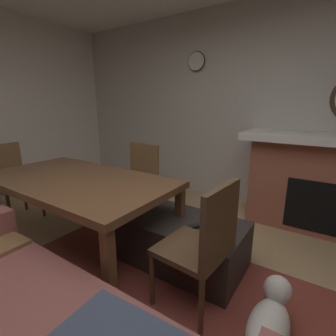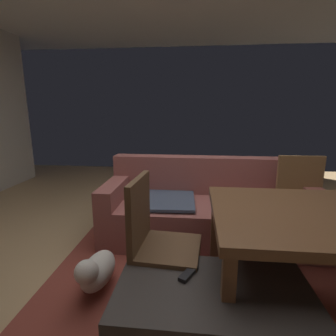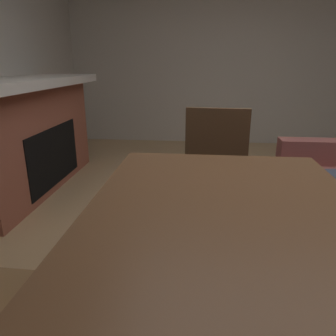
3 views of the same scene
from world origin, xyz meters
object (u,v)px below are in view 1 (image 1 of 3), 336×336
at_px(tv_remote, 191,227).
at_px(wall_clock, 196,61).
at_px(ottoman_coffee_table, 182,241).
at_px(dining_chair_west, 204,241).
at_px(dining_table, 77,185).
at_px(dining_chair_east, 10,178).
at_px(dining_chair_south, 139,177).
at_px(small_dog, 270,321).

height_order(tv_remote, wall_clock, wall_clock).
bearing_deg(wall_clock, ottoman_coffee_table, 114.93).
height_order(ottoman_coffee_table, dining_chair_west, dining_chair_west).
bearing_deg(ottoman_coffee_table, dining_table, 21.08).
bearing_deg(tv_remote, dining_chair_east, 34.00).
relative_size(dining_chair_south, small_dog, 1.81).
bearing_deg(small_dog, dining_chair_east, -1.02).
relative_size(ottoman_coffee_table, dining_chair_west, 1.16).
distance_m(dining_table, dining_chair_west, 1.33).
distance_m(dining_table, small_dog, 1.84).
xyz_separation_m(dining_table, dining_chair_south, (-0.00, -0.89, -0.15)).
distance_m(ottoman_coffee_table, dining_table, 1.10).
relative_size(dining_chair_south, dining_chair_west, 1.00).
bearing_deg(ottoman_coffee_table, small_dog, 153.45).
distance_m(ottoman_coffee_table, dining_chair_east, 2.30).
height_order(dining_chair_east, small_dog, dining_chair_east).
bearing_deg(dining_table, tv_remote, -166.04).
height_order(tv_remote, small_dog, tv_remote).
bearing_deg(dining_chair_west, dining_chair_east, -0.06).
height_order(tv_remote, dining_chair_east, dining_chair_east).
relative_size(dining_table, dining_chair_south, 1.99).
height_order(dining_table, dining_chair_east, dining_chair_east).
height_order(ottoman_coffee_table, dining_chair_east, dining_chair_east).
height_order(tv_remote, dining_chair_south, dining_chair_south).
bearing_deg(dining_table, ottoman_coffee_table, -158.92).
xyz_separation_m(dining_chair_south, small_dog, (-1.77, 0.95, -0.34)).
height_order(dining_chair_east, dining_chair_south, same).
bearing_deg(dining_chair_east, dining_chair_south, -145.93).
bearing_deg(wall_clock, small_dog, 127.41).
bearing_deg(dining_chair_south, dining_table, 89.88).
xyz_separation_m(dining_chair_west, small_dog, (-0.46, 0.05, -0.34)).
relative_size(dining_chair_west, small_dog, 1.81).
height_order(small_dog, wall_clock, wall_clock).
bearing_deg(wall_clock, dining_chair_east, 55.37).
bearing_deg(dining_table, dining_chair_south, -90.12).
bearing_deg(dining_chair_east, tv_remote, -173.52).
relative_size(ottoman_coffee_table, dining_table, 0.58).
bearing_deg(wall_clock, dining_chair_west, 119.53).
relative_size(ottoman_coffee_table, dining_chair_east, 1.16).
bearing_deg(dining_chair_south, wall_clock, -96.05).
bearing_deg(dining_chair_south, dining_chair_west, 145.77).
distance_m(ottoman_coffee_table, small_dog, 0.94).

